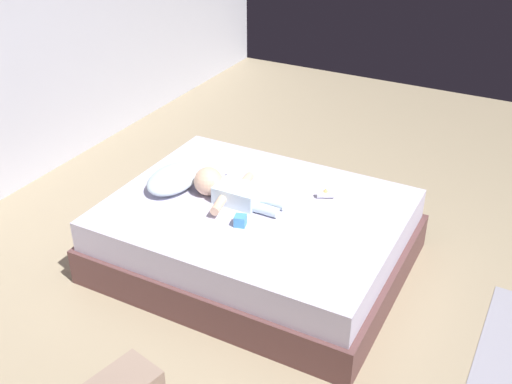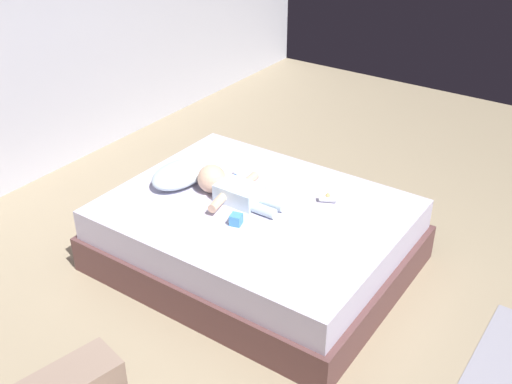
{
  "view_description": "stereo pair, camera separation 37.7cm",
  "coord_description": "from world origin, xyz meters",
  "px_view_note": "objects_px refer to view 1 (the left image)",
  "views": [
    {
      "loc": [
        -2.64,
        -0.72,
        2.45
      ],
      "look_at": [
        0.24,
        0.81,
        0.54
      ],
      "focal_mm": 43.05,
      "sensor_mm": 36.0,
      "label": 1
    },
    {
      "loc": [
        -2.44,
        -1.04,
        2.45
      ],
      "look_at": [
        0.24,
        0.81,
        0.54
      ],
      "focal_mm": 43.05,
      "sensor_mm": 36.0,
      "label": 2
    }
  ],
  "objects_px": {
    "pillow": "(174,179)",
    "toothbrush": "(232,179)",
    "bed": "(256,236)",
    "baby_bottle": "(325,194)",
    "toy_block": "(240,221)",
    "baby": "(228,190)"
  },
  "relations": [
    {
      "from": "baby",
      "to": "bed",
      "type": "bearing_deg",
      "value": -86.82
    },
    {
      "from": "pillow",
      "to": "toy_block",
      "type": "distance_m",
      "value": 0.64
    },
    {
      "from": "pillow",
      "to": "toothbrush",
      "type": "bearing_deg",
      "value": -49.39
    },
    {
      "from": "toothbrush",
      "to": "baby_bottle",
      "type": "distance_m",
      "value": 0.64
    },
    {
      "from": "baby_bottle",
      "to": "bed",
      "type": "bearing_deg",
      "value": 130.73
    },
    {
      "from": "baby",
      "to": "toothbrush",
      "type": "distance_m",
      "value": 0.25
    },
    {
      "from": "pillow",
      "to": "toothbrush",
      "type": "relative_size",
      "value": 2.95
    },
    {
      "from": "toy_block",
      "to": "baby_bottle",
      "type": "distance_m",
      "value": 0.63
    },
    {
      "from": "bed",
      "to": "pillow",
      "type": "xyz_separation_m",
      "value": [
        -0.04,
        0.59,
        0.29
      ]
    },
    {
      "from": "bed",
      "to": "toy_block",
      "type": "xyz_separation_m",
      "value": [
        -0.24,
        -0.02,
        0.26
      ]
    },
    {
      "from": "baby",
      "to": "toy_block",
      "type": "distance_m",
      "value": 0.32
    },
    {
      "from": "pillow",
      "to": "toothbrush",
      "type": "height_order",
      "value": "pillow"
    },
    {
      "from": "toothbrush",
      "to": "toy_block",
      "type": "distance_m",
      "value": 0.55
    },
    {
      "from": "baby_bottle",
      "to": "baby",
      "type": "bearing_deg",
      "value": 119.6
    },
    {
      "from": "toothbrush",
      "to": "toy_block",
      "type": "xyz_separation_m",
      "value": [
        -0.45,
        -0.32,
        0.03
      ]
    },
    {
      "from": "toothbrush",
      "to": "toy_block",
      "type": "bearing_deg",
      "value": -145.0
    },
    {
      "from": "toy_block",
      "to": "bed",
      "type": "bearing_deg",
      "value": 5.28
    },
    {
      "from": "baby",
      "to": "baby_bottle",
      "type": "distance_m",
      "value": 0.62
    },
    {
      "from": "baby",
      "to": "toothbrush",
      "type": "xyz_separation_m",
      "value": [
        0.22,
        0.1,
        -0.06
      ]
    },
    {
      "from": "bed",
      "to": "baby_bottle",
      "type": "height_order",
      "value": "baby_bottle"
    },
    {
      "from": "toy_block",
      "to": "baby_bottle",
      "type": "xyz_separation_m",
      "value": [
        0.54,
        -0.32,
        -0.01
      ]
    },
    {
      "from": "pillow",
      "to": "toothbrush",
      "type": "distance_m",
      "value": 0.39
    }
  ]
}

